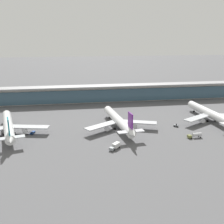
% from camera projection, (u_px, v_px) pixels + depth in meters
% --- Properties ---
extents(ground_plane, '(1200.00, 1200.00, 0.00)m').
position_uv_depth(ground_plane, '(116.00, 131.00, 168.24)').
color(ground_plane, '#515154').
extents(airliner_left_stand, '(46.44, 61.42, 16.55)m').
position_uv_depth(airliner_left_stand, '(8.00, 126.00, 161.44)').
color(airliner_left_stand, white).
rests_on(airliner_left_stand, ground).
extents(airliner_centre_stand, '(47.48, 62.15, 16.55)m').
position_uv_depth(airliner_centre_stand, '(119.00, 121.00, 171.67)').
color(airliner_centre_stand, white).
rests_on(airliner_centre_stand, ground).
extents(airliner_right_stand, '(47.71, 62.19, 16.55)m').
position_uv_depth(airliner_right_stand, '(211.00, 114.00, 186.66)').
color(airliner_right_stand, white).
rests_on(airliner_right_stand, ground).
extents(service_truck_near_nose_blue, '(2.95, 6.93, 2.70)m').
position_uv_depth(service_truck_near_nose_blue, '(32.00, 133.00, 163.44)').
color(service_truck_near_nose_blue, '#234C9E').
rests_on(service_truck_near_nose_blue, ground).
extents(service_truck_under_wing_olive, '(8.76, 3.14, 2.95)m').
position_uv_depth(service_truck_under_wing_olive, '(195.00, 135.00, 156.90)').
color(service_truck_under_wing_olive, olive).
rests_on(service_truck_under_wing_olive, ground).
extents(service_truck_mid_apron_grey, '(3.30, 3.13, 2.05)m').
position_uv_depth(service_truck_mid_apron_grey, '(176.00, 125.00, 176.05)').
color(service_truck_mid_apron_grey, gray).
rests_on(service_truck_mid_apron_grey, ground).
extents(service_truck_by_tail_grey, '(6.74, 6.84, 3.10)m').
position_uv_depth(service_truck_by_tail_grey, '(115.00, 146.00, 141.54)').
color(service_truck_by_tail_grey, gray).
rests_on(service_truck_by_tail_grey, ground).
extents(terminal_building, '(260.72, 12.80, 15.20)m').
position_uv_depth(terminal_building, '(102.00, 93.00, 239.50)').
color(terminal_building, beige).
rests_on(terminal_building, ground).
extents(safety_cone_alpha, '(0.62, 0.62, 0.70)m').
position_uv_depth(safety_cone_alpha, '(9.00, 145.00, 146.59)').
color(safety_cone_alpha, orange).
rests_on(safety_cone_alpha, ground).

